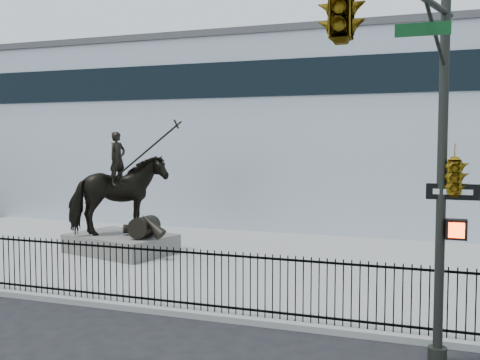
% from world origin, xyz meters
% --- Properties ---
extents(ground, '(120.00, 120.00, 0.00)m').
position_xyz_m(ground, '(0.00, 0.00, 0.00)').
color(ground, black).
rests_on(ground, ground).
extents(plaza, '(30.00, 12.00, 0.15)m').
position_xyz_m(plaza, '(0.00, 7.00, 0.07)').
color(plaza, '#979795').
rests_on(plaza, ground).
extents(building, '(44.00, 14.00, 9.00)m').
position_xyz_m(building, '(0.00, 20.00, 4.50)').
color(building, silver).
rests_on(building, ground).
extents(picket_fence, '(22.10, 0.10, 1.50)m').
position_xyz_m(picket_fence, '(0.00, 1.25, 0.90)').
color(picket_fence, black).
rests_on(picket_fence, plaza).
extents(statue_plinth, '(4.14, 3.33, 0.68)m').
position_xyz_m(statue_plinth, '(-3.99, 6.71, 0.49)').
color(statue_plinth, '#5B5853').
rests_on(statue_plinth, plaza).
extents(equestrian_statue, '(4.52, 3.40, 3.95)m').
position_xyz_m(equestrian_statue, '(-3.92, 6.69, 2.26)').
color(equestrian_statue, black).
rests_on(equestrian_statue, statue_plinth).
extents(traffic_signal_right, '(2.17, 6.86, 7.00)m').
position_xyz_m(traffic_signal_right, '(6.47, -2.00, 4.85)').
color(traffic_signal_right, black).
rests_on(traffic_signal_right, ground).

